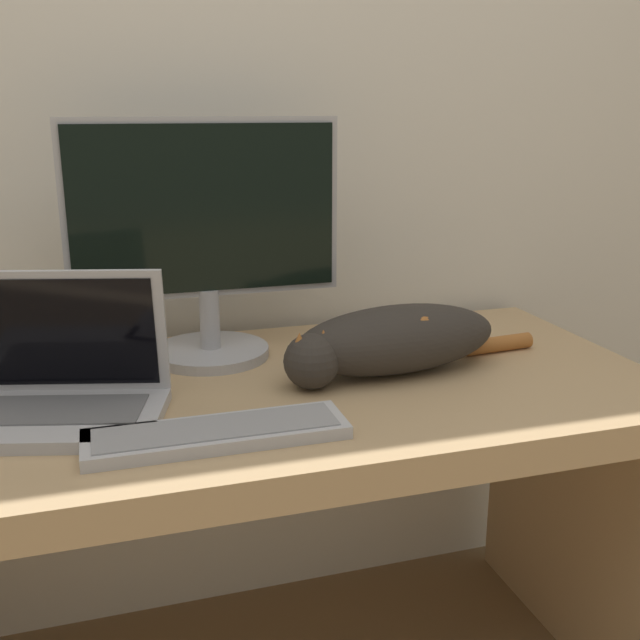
{
  "coord_description": "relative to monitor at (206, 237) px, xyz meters",
  "views": [
    {
      "loc": [
        -0.22,
        -0.9,
        1.19
      ],
      "look_at": [
        0.15,
        0.31,
        0.83
      ],
      "focal_mm": 42.0,
      "sensor_mm": 36.0,
      "label": 1
    }
  ],
  "objects": [
    {
      "name": "laptop",
      "position": [
        -0.29,
        -0.24,
        -0.2
      ],
      "size": [
        0.39,
        0.3,
        0.23
      ],
      "rotation": [
        0.0,
        0.0,
        -0.26
      ],
      "color": "#B7B7BC",
      "rests_on": "desk"
    },
    {
      "name": "desk",
      "position": [
        0.01,
        -0.19,
        -0.38
      ],
      "size": [
        1.57,
        0.7,
        0.7
      ],
      "color": "tan",
      "rests_on": "ground_plane"
    },
    {
      "name": "monitor",
      "position": [
        0.0,
        0.0,
        0.0
      ],
      "size": [
        0.53,
        0.23,
        0.47
      ],
      "color": "#B2B2B7",
      "rests_on": "desk"
    },
    {
      "name": "external_keyboard",
      "position": [
        -0.05,
        -0.4,
        -0.23
      ],
      "size": [
        0.4,
        0.11,
        0.02
      ],
      "rotation": [
        0.0,
        0.0,
        -0.01
      ],
      "color": "#BCBCC1",
      "rests_on": "desk"
    },
    {
      "name": "cat",
      "position": [
        0.31,
        -0.2,
        -0.18
      ],
      "size": [
        0.55,
        0.19,
        0.13
      ],
      "rotation": [
        0.0,
        0.0,
        0.09
      ],
      "color": "#332D28",
      "rests_on": "desk"
    },
    {
      "name": "wall_back",
      "position": [
        0.01,
        0.22,
        0.36
      ],
      "size": [
        6.4,
        0.06,
        2.6
      ],
      "color": "silver",
      "rests_on": "ground_plane"
    }
  ]
}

